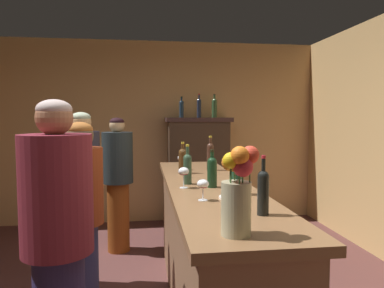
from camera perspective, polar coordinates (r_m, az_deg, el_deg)
wall_back at (r=5.43m, az=-5.95°, el=1.89°), size 4.96×0.12×2.68m
bar_counter at (r=2.92m, az=2.59°, el=-16.46°), size 0.63×2.77×1.05m
display_cabinet at (r=5.22m, az=0.99°, el=-3.98°), size 0.94×0.44×1.56m
wine_bottle_pinot at (r=1.93m, az=11.24°, el=-7.20°), size 0.06×0.06×0.32m
wine_bottle_chardonnay at (r=3.30m, az=-1.48°, el=-2.47°), size 0.08×0.08×0.29m
wine_bottle_syrah at (r=2.64m, az=3.21°, el=-4.20°), size 0.07×0.07×0.28m
wine_bottle_malbec at (r=3.49m, az=2.93°, el=-1.74°), size 0.07×0.07×0.33m
wine_bottle_riesling at (r=2.41m, az=7.01°, el=-4.59°), size 0.08×0.08×0.31m
wine_bottle_merlot at (r=2.76m, az=-0.72°, el=-3.67°), size 0.06×0.06×0.31m
wine_glass_front at (r=3.52m, az=-1.62°, el=-2.28°), size 0.08×0.08×0.15m
wine_glass_mid at (r=2.23m, az=1.75°, el=-6.53°), size 0.07×0.07×0.13m
wine_glass_rear at (r=2.61m, az=-1.33°, el=-4.53°), size 0.08×0.08×0.15m
flower_arrangement at (r=1.57m, az=7.23°, el=-7.00°), size 0.16×0.16×0.39m
cheese_plate at (r=2.32m, az=6.76°, el=-8.42°), size 0.20×0.20×0.01m
display_bottle_left at (r=5.14m, az=-1.67°, el=5.75°), size 0.06×0.06×0.30m
display_bottle_midleft at (r=5.17m, az=1.13°, el=5.91°), size 0.06×0.06×0.34m
display_bottle_center at (r=5.21m, az=3.58°, el=5.89°), size 0.08×0.08×0.34m
patron_in_navy at (r=3.42m, az=-17.00°, el=-7.27°), size 0.32×0.32×1.61m
patron_redhead at (r=2.12m, az=-20.55°, el=-14.14°), size 0.38×0.38×1.66m
patron_by_cabinet at (r=4.26m, az=-11.71°, el=-5.46°), size 0.35×0.35×1.56m
patron_tall at (r=2.87m, az=-17.16°, el=-10.33°), size 0.33×0.33×1.53m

